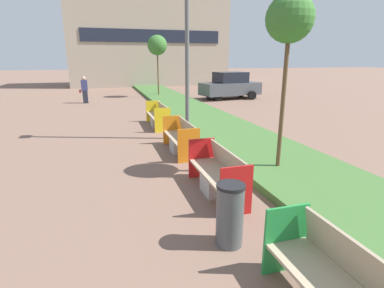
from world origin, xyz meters
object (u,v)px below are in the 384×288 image
Objects in this scene: litter_bin at (230,215)px; sapling_tree_far at (157,45)px; sapling_tree_near at (290,21)px; bench_red_frame at (218,177)px; parked_car_distant at (230,86)px; street_lamp_post at (187,25)px; bench_yellow_frame at (158,118)px; bench_orange_frame at (181,140)px; pedestrian_walking at (85,90)px.

litter_bin is 18.98m from sapling_tree_far.
sapling_tree_far reaches higher than sapling_tree_near.
parked_car_distant is at bearing 65.50° from bench_red_frame.
parked_car_distant is (7.01, 16.05, 0.42)m from litter_bin.
sapling_tree_far is at bearing 84.20° from street_lamp_post.
litter_bin is 0.22× the size of parked_car_distant.
sapling_tree_far reaches higher than bench_yellow_frame.
bench_yellow_frame is at bearing 86.70° from litter_bin.
parked_car_distant is at bearing 59.95° from bench_orange_frame.
litter_bin reaches higher than bench_yellow_frame.
sapling_tree_near is 14.63m from parked_car_distant.
parked_car_distant is (6.52, 7.53, 0.54)m from bench_yellow_frame.
bench_red_frame is 0.46× the size of sapling_tree_far.
sapling_tree_far reaches higher than pedestrian_walking.
bench_orange_frame is 0.90× the size of bench_yellow_frame.
sapling_tree_far is at bearing 79.50° from bench_yellow_frame.
parked_car_distant is (5.91, 9.82, -2.85)m from street_lamp_post.
parked_car_distant is (4.66, 13.62, -2.61)m from sapling_tree_near.
bench_red_frame is at bearing -90.02° from bench_yellow_frame.
bench_red_frame is at bearing -96.33° from sapling_tree_far.
pedestrian_walking is at bearing 99.31° from litter_bin.
litter_bin is at bearing -122.01° from parked_car_distant.
street_lamp_post is at bearing 67.14° from bench_orange_frame.
bench_orange_frame is 0.46× the size of sapling_tree_far.
litter_bin is at bearing -80.69° from pedestrian_walking.
sapling_tree_near reaches higher than litter_bin.
sapling_tree_near is at bearing -51.53° from bench_orange_frame.
sapling_tree_near is at bearing -72.99° from bench_yellow_frame.
bench_orange_frame is 2.05× the size of litter_bin.
bench_orange_frame and bench_yellow_frame have the same top height.
sapling_tree_near reaches higher than pedestrian_walking.
sapling_tree_far is 6.11m from pedestrian_walking.
pedestrian_walking is at bearing 105.15° from bench_orange_frame.
bench_orange_frame is 3.74m from bench_yellow_frame.
bench_yellow_frame is 4.14m from street_lamp_post.
bench_orange_frame is at bearing -128.46° from parked_car_distant.
street_lamp_post reaches higher than pedestrian_walking.
parked_car_distant is at bearing 66.41° from litter_bin.
parked_car_distant is at bearing 49.13° from bench_yellow_frame.
sapling_tree_near is (1.25, -3.80, -0.24)m from street_lamp_post.
street_lamp_post reaches higher than sapling_tree_far.
sapling_tree_far is (2.35, 18.56, 3.17)m from litter_bin.
sapling_tree_near is 2.45× the size of pedestrian_walking.
sapling_tree_far reaches higher than bench_orange_frame.
bench_orange_frame is 0.30× the size of street_lamp_post.
litter_bin is 0.58× the size of pedestrian_walking.
pedestrian_walking reaches higher than litter_bin.
street_lamp_post is 1.53× the size of parked_car_distant.
parked_car_distant reaches higher than bench_orange_frame.
litter_bin is (-0.49, -8.51, 0.12)m from bench_yellow_frame.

